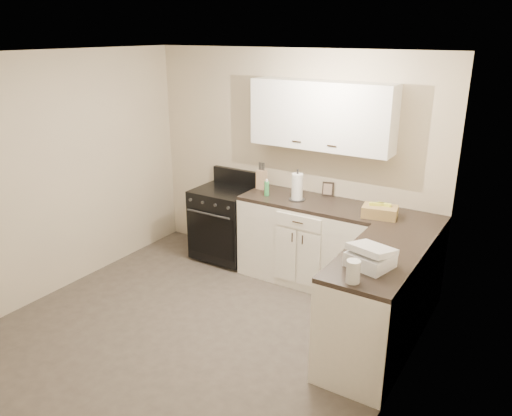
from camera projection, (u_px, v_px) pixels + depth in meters
The scene contains 20 objects.
floor at pixel (197, 332), 4.69m from camera, with size 3.60×3.60×0.00m, color #473F38.
ceiling at pixel (185, 54), 3.85m from camera, with size 3.60×3.60×0.00m, color white.
wall_back at pixel (291, 162), 5.71m from camera, with size 3.60×3.60×0.00m, color beige.
wall_right at pixel (400, 253), 3.37m from camera, with size 3.60×3.60×0.00m, color beige.
wall_left at pixel (55, 176), 5.16m from camera, with size 3.60×3.60×0.00m, color beige.
base_cabinets_back at pixel (310, 243), 5.52m from camera, with size 1.55×0.60×0.90m, color white.
base_cabinets_right at pixel (386, 293), 4.47m from camera, with size 0.60×1.90×0.90m, color white.
countertop_back at pixel (312, 203), 5.37m from camera, with size 1.55×0.60×0.04m, color black.
countertop_right at pixel (391, 245), 4.31m from camera, with size 0.60×1.90×0.04m, color black.
upper_cabinets at pixel (321, 115), 5.18m from camera, with size 1.55×0.30×0.70m, color white.
stove at pixel (225, 223), 6.07m from camera, with size 0.70×0.60×0.85m, color black.
knife_block at pixel (262, 179), 5.75m from camera, with size 0.10×0.09×0.22m, color tan.
paper_towel at pixel (297, 187), 5.35m from camera, with size 0.12×0.12×0.29m, color white.
soap_bottle at pixel (267, 189), 5.52m from camera, with size 0.05×0.05×0.16m, color #3FA655.
picture_frame at pixel (328, 189), 5.51m from camera, with size 0.13×0.02×0.16m, color black.
wicker_basket at pixel (380, 212), 4.89m from camera, with size 0.33×0.22×0.11m, color #A5884E.
countertop_grill at pixel (370, 260), 3.86m from camera, with size 0.31×0.29×0.11m, color white.
glass_jar at pixel (353, 272), 3.61m from camera, with size 0.10×0.10×0.17m, color silver.
oven_mitt_near at pixel (323, 318), 4.12m from camera, with size 0.02×0.15×0.26m, color black.
oven_mitt_far at pixel (344, 290), 4.46m from camera, with size 0.02×0.13×0.22m, color black.
Camera 1 is at (2.59, -3.13, 2.67)m, focal length 35.00 mm.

